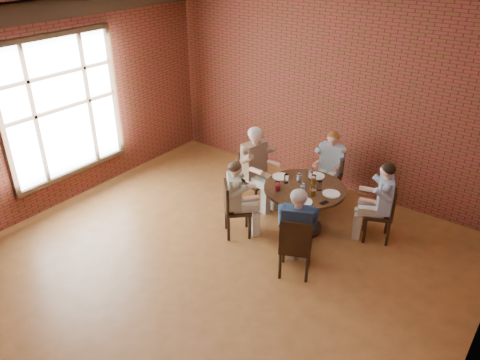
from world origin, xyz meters
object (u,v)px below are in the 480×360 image
Objects in this scene: dining_table at (304,200)px; smartphone at (324,203)px; diner_c at (257,167)px; chair_b at (330,172)px; diner_d at (238,199)px; chair_a at (384,211)px; chair_d at (233,207)px; diner_e at (297,232)px; chair_c at (253,175)px; chair_e at (295,245)px; diner_b at (330,167)px; diner_a at (380,202)px.

dining_table is 0.56m from smartphone.
dining_table is 0.89× the size of diner_c.
diner_d is (-0.60, -1.88, 0.13)m from chair_b.
chair_a is 2.25m from chair_d.
smartphone is at bearing -28.31° from dining_table.
chair_b is at bearing -99.26° from diner_e.
diner_e reaches higher than chair_c.
chair_b is 0.64× the size of diner_c.
chair_e is (0.48, -1.06, -0.02)m from dining_table.
diner_b is at bearing 133.14° from smartphone.
diner_c is (0.09, -0.02, 0.17)m from chair_c.
chair_a is at bearing 68.21° from smartphone.
diner_e is at bearing -45.35° from diner_a.
diner_c is 0.97m from diner_d.
diner_d is at bearing -115.22° from diner_b.
chair_c is 1.99m from diner_e.
chair_b reaches higher than dining_table.
chair_a is 2.23m from chair_c.
chair_c reaches higher than chair_e.
chair_d is at bearing -37.68° from chair_e.
chair_b is at bearing -35.33° from chair_c.
diner_a is at bearing -38.24° from chair_b.
diner_b is 1.40× the size of chair_d.
diner_b is at bearing -142.78° from diner_a.
chair_e is (-0.54, -1.51, -0.13)m from diner_a.
diner_d reaches higher than chair_b.
diner_c reaches higher than diner_e.
diner_a is 1.55m from diner_e.
dining_table is 1.33× the size of chair_e.
chair_b is 2.23m from diner_e.
chair_c reaches higher than chair_a.
diner_a is at bearing 23.66° from dining_table.
chair_b is (-1.16, 0.71, -0.15)m from diner_a.
diner_b is 2.15m from diner_e.
chair_e is 0.86m from smartphone.
diner_a is 1.43× the size of chair_d.
diner_e is at bearing -147.32° from diner_d.
chair_e is at bearing -80.76° from diner_b.
diner_a is 2.18m from chair_d.
diner_c is at bearing -30.06° from chair_d.
chair_e is at bearing -118.69° from diner_c.
diner_e reaches higher than chair_b.
dining_table is at bearing -90.00° from chair_c.
chair_a is 1.00m from smartphone.
dining_table is 1.06m from diner_c.
dining_table is at bearing 171.27° from smartphone.
chair_c is at bearing -107.68° from diner_a.
diner_e is 0.75m from smartphone.
chair_d is 0.71× the size of diner_d.
dining_table is at bearing -90.00° from diner_c.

